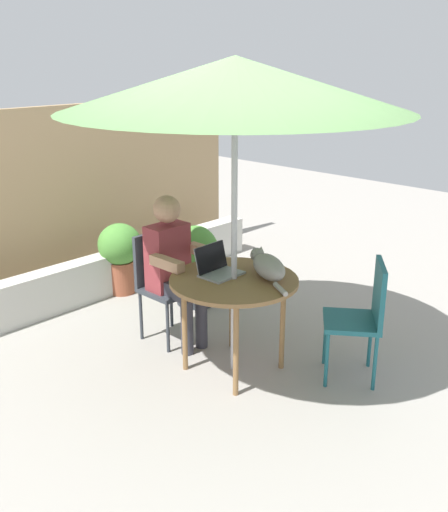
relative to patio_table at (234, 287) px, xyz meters
name	(u,v)px	position (x,y,z in m)	size (l,w,h in m)	color
ground_plane	(233,368)	(0.00, 0.00, -0.68)	(14.00, 14.00, 0.00)	gray
fence_back	(49,200)	(0.00, 2.51, 0.24)	(4.80, 0.08, 1.83)	tan
planter_wall_low	(87,280)	(0.00, 1.94, -0.47)	(4.32, 0.20, 0.42)	beige
patio_table	(234,287)	(0.00, 0.00, 0.00)	(0.95, 0.95, 0.75)	olive
patio_umbrella	(235,84)	(0.00, 0.00, 1.44)	(2.37, 2.37, 2.29)	#B7B7BC
chair_occupied	(162,277)	(0.00, 0.82, -0.14)	(0.40, 0.40, 0.91)	#33383F
chair_empty	(364,311)	(0.56, -0.77, -0.14)	(0.56, 0.56, 0.91)	#1E606B
person_seated	(174,262)	(0.00, 0.66, 0.03)	(0.48, 0.48, 1.25)	maroon
laptop	(216,266)	(-0.02, 0.16, 0.13)	(0.31, 0.26, 0.21)	gray
cat	(267,266)	(0.19, -0.16, 0.15)	(0.39, 0.58, 0.17)	gray
potted_plant_near_fence	(196,263)	(0.69, 1.12, -0.27)	(0.46, 0.46, 0.78)	#33383D
potted_plant_by_chair	(120,252)	(0.35, 1.86, -0.25)	(0.43, 0.43, 0.72)	#9E5138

